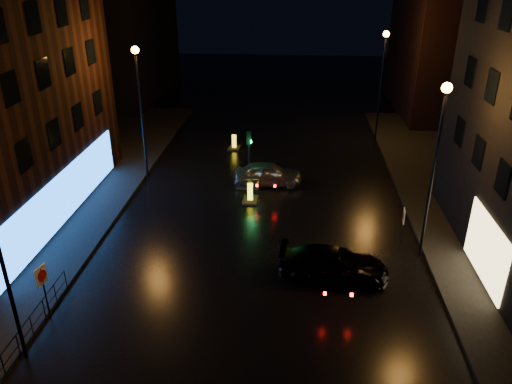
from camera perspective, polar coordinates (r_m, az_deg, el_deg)
ground at (r=19.94m, az=-1.05°, el=-15.55°), size 120.00×120.00×0.00m
pavement_left at (r=30.65m, az=-26.54°, el=-2.63°), size 12.00×44.00×0.15m
building_far_left at (r=53.34m, az=-15.47°, el=17.92°), size 8.00×16.00×14.00m
building_far_right at (r=49.41m, az=21.08°, el=15.48°), size 8.00×14.00×12.00m
street_lamp_lfar at (r=31.38m, az=-13.17°, el=10.84°), size 0.44×0.44×8.37m
street_lamp_rnear at (r=23.17m, az=20.01°, el=4.88°), size 0.44×0.44×8.37m
street_lamp_rfar at (r=38.28m, az=14.23°, el=13.26°), size 0.44×0.44×8.37m
traffic_signal at (r=31.72m, az=-0.80°, el=2.00°), size 1.40×2.40×3.45m
guard_railing at (r=20.94m, az=-24.36°, el=-13.35°), size 0.05×6.04×1.00m
silver_hatchback at (r=31.34m, az=1.41°, el=2.12°), size 4.32×1.97×1.44m
dark_sedan at (r=22.60m, az=8.87°, el=-8.15°), size 4.96×2.27×1.41m
bollard_near at (r=29.31m, az=-0.67°, el=-0.61°), size 0.87×1.29×1.12m
bollard_far at (r=37.58m, az=-2.50°, el=5.33°), size 0.95×1.31×1.07m
road_sign_left at (r=21.10m, az=-23.23°, el=-9.23°), size 0.17×0.58×2.41m
road_sign_right at (r=25.10m, az=16.49°, el=-3.00°), size 0.11×0.51×2.12m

